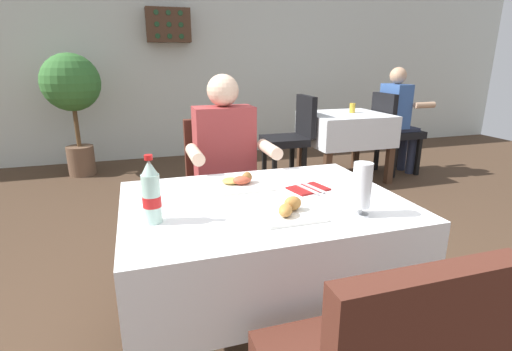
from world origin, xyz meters
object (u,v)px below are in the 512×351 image
(plate_near_camera, at_px, (289,210))
(napkin_cutlery_set, at_px, (308,188))
(background_dining_table, at_px, (345,130))
(potted_plant_corner, at_px, (72,91))
(main_dining_table, at_px, (263,235))
(background_patron, at_px, (398,115))
(background_table_tumbler, at_px, (352,108))
(background_chair_right, at_px, (393,128))
(wall_bottle_rack, at_px, (168,25))
(chair_far_diner_seat, at_px, (222,186))
(background_chair_left, at_px, (292,134))
(beer_glass_left, at_px, (362,187))
(cola_bottle_primary, at_px, (151,194))
(seated_diner_far, at_px, (227,167))
(plate_far_diner, at_px, (241,182))

(plate_near_camera, height_order, napkin_cutlery_set, plate_near_camera)
(plate_near_camera, distance_m, background_dining_table, 3.09)
(background_dining_table, height_order, potted_plant_corner, potted_plant_corner)
(main_dining_table, height_order, background_patron, background_patron)
(main_dining_table, bearing_deg, background_dining_table, 53.05)
(plate_near_camera, relative_size, background_table_tumbler, 2.19)
(background_chair_right, relative_size, wall_bottle_rack, 1.73)
(potted_plant_corner, relative_size, wall_bottle_rack, 2.53)
(chair_far_diner_seat, distance_m, background_chair_left, 1.89)
(plate_near_camera, distance_m, potted_plant_corner, 3.82)
(beer_glass_left, height_order, cola_bottle_primary, cola_bottle_primary)
(background_dining_table, distance_m, potted_plant_corner, 3.16)
(background_chair_right, bearing_deg, background_chair_left, 180.00)
(potted_plant_corner, bearing_deg, wall_bottle_rack, 22.85)
(plate_near_camera, bearing_deg, background_patron, 46.34)
(background_patron, height_order, background_table_tumbler, background_patron)
(seated_diner_far, relative_size, background_chair_right, 1.30)
(background_chair_left, xyz_separation_m, wall_bottle_rack, (-1.12, 1.56, 1.21))
(cola_bottle_primary, bearing_deg, main_dining_table, 13.10)
(background_chair_right, relative_size, background_table_tumbler, 8.82)
(background_table_tumbler, bearing_deg, background_dining_table, -160.95)
(main_dining_table, height_order, background_chair_right, background_chair_right)
(background_chair_right, distance_m, background_table_tumbler, 0.61)
(napkin_cutlery_set, xyz_separation_m, background_table_tumbler, (1.62, 2.33, 0.05))
(main_dining_table, distance_m, seated_diner_far, 0.74)
(seated_diner_far, distance_m, background_dining_table, 2.41)
(wall_bottle_rack, bearing_deg, plate_far_diner, -90.69)
(potted_plant_corner, bearing_deg, plate_near_camera, -71.39)
(beer_glass_left, distance_m, napkin_cutlery_set, 0.36)
(background_dining_table, bearing_deg, cola_bottle_primary, -132.25)
(seated_diner_far, bearing_deg, wall_bottle_rack, 90.06)
(cola_bottle_primary, distance_m, potted_plant_corner, 3.60)
(plate_near_camera, height_order, plate_far_diner, plate_near_camera)
(background_dining_table, height_order, background_chair_right, background_chair_right)
(background_dining_table, relative_size, background_chair_right, 0.92)
(beer_glass_left, xyz_separation_m, background_chair_right, (2.12, 2.63, -0.32))
(plate_near_camera, bearing_deg, seated_diner_far, 92.19)
(cola_bottle_primary, xyz_separation_m, background_chair_left, (1.59, 2.46, -0.31))
(potted_plant_corner, height_order, wall_bottle_rack, wall_bottle_rack)
(plate_far_diner, relative_size, background_table_tumbler, 2.32)
(main_dining_table, relative_size, background_table_tumbler, 10.82)
(seated_diner_far, height_order, background_chair_right, seated_diner_far)
(chair_far_diner_seat, distance_m, wall_bottle_rack, 3.31)
(chair_far_diner_seat, bearing_deg, background_patron, 31.61)
(plate_far_diner, distance_m, background_patron, 3.30)
(seated_diner_far, bearing_deg, plate_near_camera, -87.81)
(cola_bottle_primary, bearing_deg, chair_far_diner_seat, 63.67)
(seated_diner_far, bearing_deg, cola_bottle_primary, -119.63)
(main_dining_table, relative_size, plate_near_camera, 4.95)
(background_dining_table, height_order, background_chair_left, background_chair_left)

